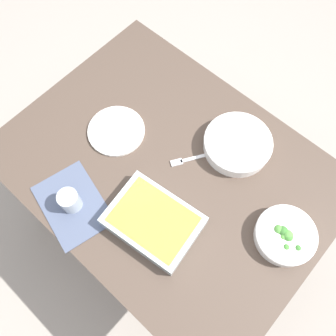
% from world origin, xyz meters
% --- Properties ---
extents(ground_plane, '(6.00, 6.00, 0.00)m').
position_xyz_m(ground_plane, '(0.00, 0.00, 0.00)').
color(ground_plane, '#9E9389').
extents(dining_table, '(1.20, 0.90, 0.74)m').
position_xyz_m(dining_table, '(0.00, 0.00, 0.65)').
color(dining_table, '#4C3D33').
rests_on(dining_table, ground_plane).
extents(placemat, '(0.32, 0.26, 0.00)m').
position_xyz_m(placemat, '(-0.15, -0.33, 0.74)').
color(placemat, '#4C5670').
rests_on(placemat, dining_table).
extents(stew_bowl, '(0.26, 0.26, 0.06)m').
position_xyz_m(stew_bowl, '(0.14, 0.24, 0.77)').
color(stew_bowl, white).
rests_on(stew_bowl, dining_table).
extents(broccoli_bowl, '(0.21, 0.21, 0.07)m').
position_xyz_m(broccoli_bowl, '(0.47, 0.07, 0.77)').
color(broccoli_bowl, white).
rests_on(broccoli_bowl, dining_table).
extents(baking_dish, '(0.32, 0.26, 0.06)m').
position_xyz_m(baking_dish, '(0.11, -0.19, 0.77)').
color(baking_dish, silver).
rests_on(baking_dish, dining_table).
extents(drink_cup, '(0.07, 0.07, 0.08)m').
position_xyz_m(drink_cup, '(-0.15, -0.33, 0.78)').
color(drink_cup, '#B2BCC6').
rests_on(drink_cup, dining_table).
extents(side_plate, '(0.22, 0.22, 0.01)m').
position_xyz_m(side_plate, '(-0.25, -0.02, 0.75)').
color(side_plate, white).
rests_on(side_plate, dining_table).
extents(spoon_by_stew, '(0.05, 0.18, 0.01)m').
position_xyz_m(spoon_by_stew, '(0.14, 0.19, 0.74)').
color(spoon_by_stew, silver).
rests_on(spoon_by_stew, dining_table).
extents(fork_on_table, '(0.11, 0.16, 0.01)m').
position_xyz_m(fork_on_table, '(0.04, 0.08, 0.74)').
color(fork_on_table, silver).
rests_on(fork_on_table, dining_table).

